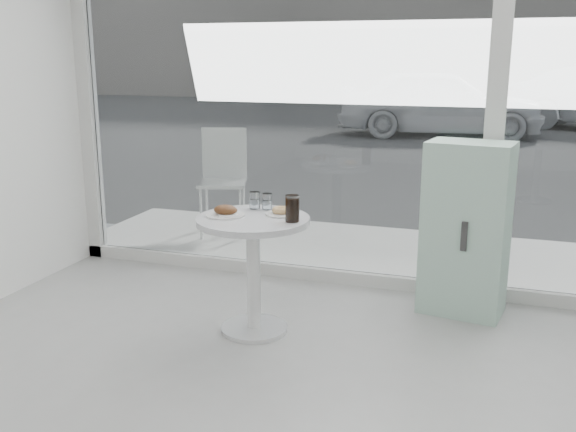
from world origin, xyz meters
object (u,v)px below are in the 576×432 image
(main_table, at_px, (253,251))
(mint_cabinet, at_px, (466,229))
(cola_glass, at_px, (292,209))
(plate_donut, at_px, (281,212))
(car_white, at_px, (440,102))
(water_tumbler_a, at_px, (255,201))
(patio_chair, at_px, (224,174))
(plate_fritter, at_px, (226,212))
(water_tumbler_b, at_px, (267,202))

(main_table, relative_size, mint_cabinet, 0.64)
(main_table, height_order, cola_glass, cola_glass)
(plate_donut, bearing_deg, car_white, 90.18)
(car_white, bearing_deg, cola_glass, 174.36)
(car_white, height_order, plate_donut, car_white)
(mint_cabinet, distance_m, water_tumbler_a, 1.47)
(mint_cabinet, relative_size, patio_chair, 1.18)
(plate_fritter, bearing_deg, mint_cabinet, 28.83)
(cola_glass, bearing_deg, mint_cabinet, 38.68)
(car_white, relative_size, water_tumbler_a, 38.54)
(plate_fritter, height_order, water_tumbler_a, water_tumbler_a)
(patio_chair, bearing_deg, water_tumbler_b, -75.13)
(patio_chair, distance_m, water_tumbler_b, 2.12)
(plate_donut, bearing_deg, water_tumbler_b, 139.85)
(patio_chair, relative_size, water_tumbler_b, 9.49)
(main_table, distance_m, plate_donut, 0.30)
(patio_chair, bearing_deg, plate_donut, -73.73)
(plate_fritter, height_order, water_tumbler_b, water_tumbler_b)
(patio_chair, relative_size, cola_glass, 6.17)
(water_tumbler_a, bearing_deg, plate_donut, -25.99)
(car_white, distance_m, water_tumbler_b, 10.88)
(patio_chair, xyz_separation_m, cola_glass, (1.37, -2.05, 0.22))
(cola_glass, bearing_deg, water_tumbler_b, 135.31)
(water_tumbler_b, bearing_deg, plate_fritter, -126.90)
(plate_donut, xyz_separation_m, water_tumbler_a, (-0.22, 0.11, 0.03))
(patio_chair, height_order, plate_fritter, patio_chair)
(patio_chair, xyz_separation_m, plate_fritter, (0.93, -2.05, 0.17))
(main_table, distance_m, plate_fritter, 0.30)
(car_white, relative_size, cola_glass, 26.69)
(main_table, xyz_separation_m, car_white, (0.11, 11.11, 0.20))
(plate_donut, distance_m, cola_glass, 0.19)
(main_table, relative_size, patio_chair, 0.75)
(main_table, relative_size, cola_glass, 4.64)
(main_table, bearing_deg, water_tumbler_b, 87.01)
(water_tumbler_b, height_order, cola_glass, cola_glass)
(plate_fritter, distance_m, water_tumbler_b, 0.31)
(plate_donut, xyz_separation_m, water_tumbler_b, (-0.14, 0.12, 0.03))
(car_white, relative_size, plate_fritter, 17.85)
(plate_donut, bearing_deg, water_tumbler_a, 154.01)
(plate_fritter, bearing_deg, patio_chair, 114.39)
(main_table, distance_m, patio_chair, 2.31)
(main_table, relative_size, car_white, 0.17)
(plate_donut, xyz_separation_m, cola_glass, (0.12, -0.14, 0.06))
(plate_fritter, height_order, plate_donut, plate_fritter)
(mint_cabinet, distance_m, plate_donut, 1.31)
(mint_cabinet, height_order, plate_donut, mint_cabinet)
(main_table, distance_m, water_tumbler_b, 0.35)
(main_table, xyz_separation_m, water_tumbler_a, (-0.07, 0.22, 0.27))
(water_tumbler_a, bearing_deg, cola_glass, -35.76)
(patio_chair, height_order, water_tumbler_b, patio_chair)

